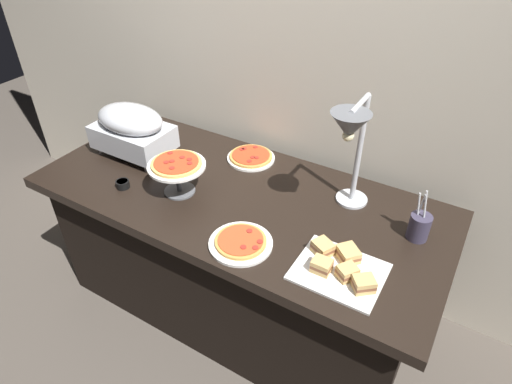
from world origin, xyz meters
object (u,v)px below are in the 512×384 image
heat_lamp (351,135)px  pizza_plate_front (251,157)px  pizza_plate_raised_stand (177,168)px  utensil_holder (419,226)px  sandwich_platter (340,267)px  sauce_cup_near (123,184)px  chafing_dish (132,128)px  pizza_plate_center (241,242)px

heat_lamp → pizza_plate_front: (-0.56, 0.21, -0.39)m
pizza_plate_raised_stand → utensil_holder: utensil_holder is taller
heat_lamp → sandwich_platter: (0.12, -0.29, -0.38)m
pizza_plate_raised_stand → sauce_cup_near: bearing=-156.0°
sauce_cup_near → utensil_holder: bearing=15.6°
pizza_plate_front → chafing_dish: bearing=-154.6°
heat_lamp → pizza_plate_center: heat_lamp is taller
pizza_plate_front → utensil_holder: utensil_holder is taller
chafing_dish → pizza_plate_front: chafing_dish is taller
chafing_dish → utensil_holder: bearing=3.8°
pizza_plate_raised_stand → utensil_holder: size_ratio=1.15×
sauce_cup_near → heat_lamp: bearing=18.0°
pizza_plate_front → utensil_holder: 0.89m
chafing_dish → pizza_plate_front: size_ratio=1.61×
heat_lamp → pizza_plate_center: (-0.27, -0.35, -0.39)m
chafing_dish → heat_lamp: (1.11, 0.05, 0.25)m
pizza_plate_front → pizza_plate_center: bearing=-62.2°
sandwich_platter → sauce_cup_near: bearing=-178.9°
pizza_plate_raised_stand → utensil_holder: 1.04m
pizza_plate_front → pizza_plate_raised_stand: size_ratio=0.94×
heat_lamp → sandwich_platter: size_ratio=1.60×
heat_lamp → sauce_cup_near: 1.06m
pizza_plate_raised_stand → sandwich_platter: bearing=-6.2°
sauce_cup_near → utensil_holder: size_ratio=0.28×
pizza_plate_center → pizza_plate_raised_stand: bearing=160.1°
pizza_plate_center → pizza_plate_raised_stand: (-0.43, 0.16, 0.12)m
heat_lamp → utensil_holder: heat_lamp is taller
chafing_dish → utensil_holder: 1.43m
chafing_dish → pizza_plate_raised_stand: 0.43m
chafing_dish → sandwich_platter: size_ratio=1.22×
sauce_cup_near → pizza_plate_center: bearing=-3.9°
pizza_plate_center → utensil_holder: size_ratio=1.13×
chafing_dish → sandwich_platter: chafing_dish is taller
pizza_plate_front → sandwich_platter: 0.84m
pizza_plate_front → utensil_holder: size_ratio=1.08×
chafing_dish → heat_lamp: size_ratio=0.76×
heat_lamp → pizza_plate_raised_stand: bearing=-164.2°
heat_lamp → utensil_holder: size_ratio=2.29×
pizza_plate_center → pizza_plate_front: bearing=117.8°
heat_lamp → sandwich_platter: 0.49m
heat_lamp → sauce_cup_near: bearing=-162.0°
heat_lamp → sauce_cup_near: heat_lamp is taller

